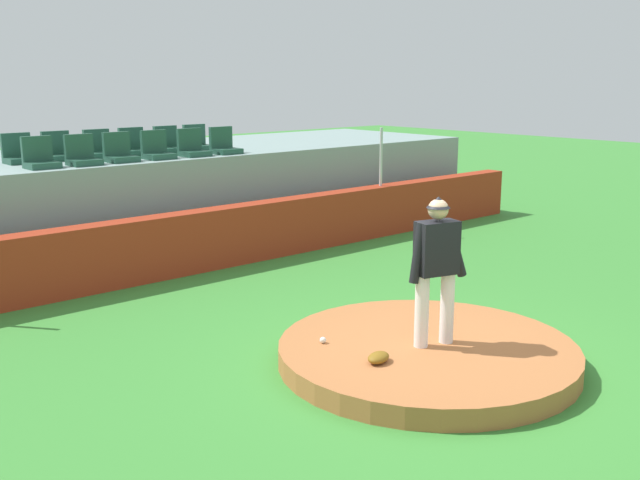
# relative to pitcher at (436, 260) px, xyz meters

# --- Properties ---
(ground_plane) EXTENTS (60.00, 60.00, 0.00)m
(ground_plane) POSITION_rel_pitcher_xyz_m (-0.04, 0.05, -1.22)
(ground_plane) COLOR #3A8833
(pitchers_mound) EXTENTS (3.40, 3.40, 0.24)m
(pitchers_mound) POSITION_rel_pitcher_xyz_m (-0.04, 0.05, -1.10)
(pitchers_mound) COLOR #AF6838
(pitchers_mound) RESTS_ON ground_plane
(pitcher) EXTENTS (0.74, 0.37, 1.69)m
(pitcher) POSITION_rel_pitcher_xyz_m (0.00, 0.00, 0.00)
(pitcher) COLOR white
(pitcher) RESTS_ON pitchers_mound
(baseball) EXTENTS (0.07, 0.07, 0.07)m
(baseball) POSITION_rel_pitcher_xyz_m (-0.92, 0.85, -0.95)
(baseball) COLOR white
(baseball) RESTS_ON pitchers_mound
(fielding_glove) EXTENTS (0.34, 0.27, 0.11)m
(fielding_glove) POSITION_rel_pitcher_xyz_m (-0.86, 0.03, -0.93)
(fielding_glove) COLOR brown
(fielding_glove) RESTS_ON pitchers_mound
(brick_barrier) EXTENTS (17.17, 0.40, 1.02)m
(brick_barrier) POSITION_rel_pitcher_xyz_m (-0.04, 5.33, -0.71)
(brick_barrier) COLOR #A13019
(brick_barrier) RESTS_ON ground_plane
(fence_post_right) EXTENTS (0.06, 0.06, 1.18)m
(fence_post_right) POSITION_rel_pitcher_xyz_m (4.62, 5.33, 0.39)
(fence_post_right) COLOR silver
(fence_post_right) RESTS_ON brick_barrier
(bleacher_platform) EXTENTS (16.29, 3.98, 1.78)m
(bleacher_platform) POSITION_rel_pitcher_xyz_m (-0.04, 8.11, -0.33)
(bleacher_platform) COLOR #819A97
(bleacher_platform) RESTS_ON ground_plane
(stadium_chair_0) EXTENTS (0.48, 0.44, 0.50)m
(stadium_chair_0) POSITION_rel_pitcher_xyz_m (-1.78, 6.66, 0.71)
(stadium_chair_0) COLOR #224C3A
(stadium_chair_0) RESTS_ON bleacher_platform
(stadium_chair_1) EXTENTS (0.48, 0.44, 0.50)m
(stadium_chair_1) POSITION_rel_pitcher_xyz_m (-1.11, 6.62, 0.71)
(stadium_chair_1) COLOR #224C3A
(stadium_chair_1) RESTS_ON bleacher_platform
(stadium_chair_2) EXTENTS (0.48, 0.44, 0.50)m
(stadium_chair_2) POSITION_rel_pitcher_xyz_m (-0.42, 6.65, 0.71)
(stadium_chair_2) COLOR #224C3A
(stadium_chair_2) RESTS_ON bleacher_platform
(stadium_chair_3) EXTENTS (0.48, 0.44, 0.50)m
(stadium_chair_3) POSITION_rel_pitcher_xyz_m (0.29, 6.65, 0.71)
(stadium_chair_3) COLOR #224C3A
(stadium_chair_3) RESTS_ON bleacher_platform
(stadium_chair_4) EXTENTS (0.48, 0.44, 0.50)m
(stadium_chair_4) POSITION_rel_pitcher_xyz_m (1.00, 6.63, 0.71)
(stadium_chair_4) COLOR #224C3A
(stadium_chair_4) RESTS_ON bleacher_platform
(stadium_chair_5) EXTENTS (0.48, 0.44, 0.50)m
(stadium_chair_5) POSITION_rel_pitcher_xyz_m (1.69, 6.62, 0.71)
(stadium_chair_5) COLOR #224C3A
(stadium_chair_5) RESTS_ON bleacher_platform
(stadium_chair_6) EXTENTS (0.48, 0.44, 0.50)m
(stadium_chair_6) POSITION_rel_pitcher_xyz_m (-1.79, 7.57, 0.71)
(stadium_chair_6) COLOR #224C3A
(stadium_chair_6) RESTS_ON bleacher_platform
(stadium_chair_7) EXTENTS (0.48, 0.44, 0.50)m
(stadium_chair_7) POSITION_rel_pitcher_xyz_m (-1.11, 7.57, 0.71)
(stadium_chair_7) COLOR #224C3A
(stadium_chair_7) RESTS_ON bleacher_platform
(stadium_chair_8) EXTENTS (0.48, 0.44, 0.50)m
(stadium_chair_8) POSITION_rel_pitcher_xyz_m (-0.38, 7.52, 0.71)
(stadium_chair_8) COLOR #224C3A
(stadium_chair_8) RESTS_ON bleacher_platform
(stadium_chair_9) EXTENTS (0.48, 0.44, 0.50)m
(stadium_chair_9) POSITION_rel_pitcher_xyz_m (0.31, 7.55, 0.71)
(stadium_chair_9) COLOR #224C3A
(stadium_chair_9) RESTS_ON bleacher_platform
(stadium_chair_10) EXTENTS (0.48, 0.44, 0.50)m
(stadium_chair_10) POSITION_rel_pitcher_xyz_m (1.02, 7.53, 0.71)
(stadium_chair_10) COLOR #224C3A
(stadium_chair_10) RESTS_ON bleacher_platform
(stadium_chair_11) EXTENTS (0.48, 0.44, 0.50)m
(stadium_chair_11) POSITION_rel_pitcher_xyz_m (1.69, 7.56, 0.71)
(stadium_chair_11) COLOR #224C3A
(stadium_chair_11) RESTS_ON bleacher_platform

